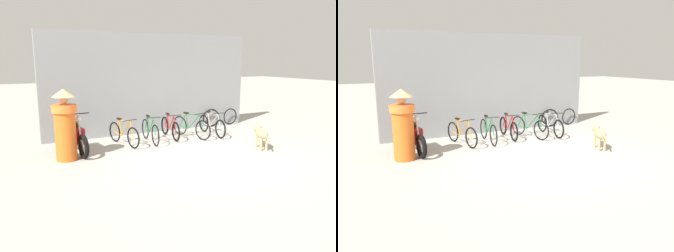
% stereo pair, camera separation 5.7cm
% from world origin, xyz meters
% --- Properties ---
extents(ground_plane, '(60.00, 60.00, 0.00)m').
position_xyz_m(ground_plane, '(0.00, 0.00, 0.00)').
color(ground_plane, '#ADA89E').
extents(shop_wall_back, '(7.43, 0.20, 3.33)m').
position_xyz_m(shop_wall_back, '(0.00, 3.41, 1.66)').
color(shop_wall_back, gray).
rests_on(shop_wall_back, ground).
extents(bicycle_0, '(0.50, 1.60, 0.80)m').
position_xyz_m(bicycle_0, '(-1.55, 2.14, 0.33)').
color(bicycle_0, black).
rests_on(bicycle_0, ground).
extents(bicycle_1, '(0.46, 1.61, 0.83)m').
position_xyz_m(bicycle_1, '(-0.73, 2.06, 0.35)').
color(bicycle_1, black).
rests_on(bicycle_1, ground).
extents(bicycle_2, '(0.46, 1.61, 0.80)m').
position_xyz_m(bicycle_2, '(0.08, 2.30, 0.33)').
color(bicycle_2, black).
rests_on(bicycle_2, ground).
extents(bicycle_3, '(0.55, 1.60, 0.82)m').
position_xyz_m(bicycle_3, '(0.71, 2.05, 0.34)').
color(bicycle_3, black).
rests_on(bicycle_3, ground).
extents(bicycle_4, '(0.46, 1.68, 0.80)m').
position_xyz_m(bicycle_4, '(1.50, 2.03, 0.33)').
color(bicycle_4, black).
rests_on(bicycle_4, ground).
extents(motorcycle, '(0.58, 1.99, 1.13)m').
position_xyz_m(motorcycle, '(-2.99, 1.98, 0.45)').
color(motorcycle, black).
rests_on(motorcycle, ground).
extents(stray_dog, '(0.57, 1.05, 0.65)m').
position_xyz_m(stray_dog, '(1.76, -0.01, 0.45)').
color(stray_dog, tan).
rests_on(stray_dog, ground).
extents(person_in_robes, '(0.62, 0.62, 1.79)m').
position_xyz_m(person_in_robes, '(-3.32, 1.40, 0.92)').
color(person_in_robes, orange).
rests_on(person_in_robes, ground).
extents(spare_tire_left, '(0.67, 0.18, 0.67)m').
position_xyz_m(spare_tire_left, '(2.26, 3.16, 0.34)').
color(spare_tire_left, black).
rests_on(spare_tire_left, ground).
extents(spare_tire_right, '(0.63, 0.06, 0.63)m').
position_xyz_m(spare_tire_right, '(3.14, 3.16, 0.32)').
color(spare_tire_right, black).
rests_on(spare_tire_right, ground).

